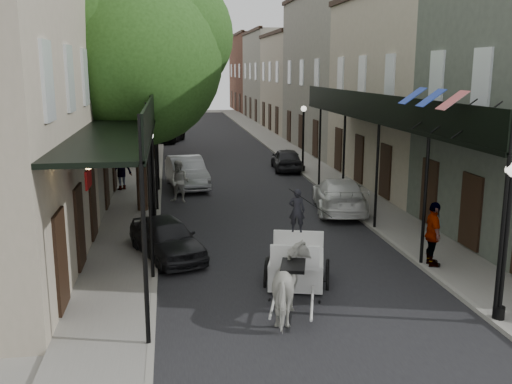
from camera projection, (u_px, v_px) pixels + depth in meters
name	position (u px, v px, depth m)	size (l,w,h in m)	color
ground	(308.00, 300.00, 14.76)	(140.00, 140.00, 0.00)	gray
road	(228.00, 169.00, 34.08)	(8.00, 90.00, 0.01)	black
sidewalk_left	(143.00, 170.00, 33.33)	(2.20, 90.00, 0.12)	gray
sidewalk_right	(309.00, 166.00, 34.80)	(2.20, 90.00, 0.12)	gray
building_row_left	(95.00, 77.00, 41.36)	(5.00, 80.00, 10.50)	#B1A38E
building_row_right	(325.00, 77.00, 43.89)	(5.00, 80.00, 10.50)	gray
gallery_left	(129.00, 122.00, 19.93)	(2.20, 18.05, 4.88)	black
gallery_right	(390.00, 118.00, 21.35)	(2.20, 18.05, 4.88)	black
tree_near	(147.00, 53.00, 22.59)	(7.31, 6.80, 9.63)	#382619
tree_far	(154.00, 69.00, 36.25)	(6.45, 6.00, 8.61)	#382619
lamppost_right_near	(506.00, 240.00, 12.99)	(0.32, 0.32, 3.71)	black
lamppost_left	(151.00, 183.00, 19.51)	(0.32, 0.32, 3.71)	black
lamppost_right_far	(303.00, 137.00, 32.32)	(0.32, 0.32, 3.71)	black
horse	(293.00, 285.00, 13.51)	(0.92, 2.02, 1.71)	beige
carriage	(298.00, 241.00, 16.04)	(2.17, 2.80, 2.86)	black
pedestrian_walking	(180.00, 182.00, 25.41)	(0.92, 0.71, 1.89)	#B4B2A9
pedestrian_sidewalk_left	(121.00, 170.00, 27.54)	(1.24, 0.71, 1.91)	gray
pedestrian_sidewalk_right	(433.00, 234.00, 16.81)	(1.14, 0.47, 1.94)	gray
car_left_near	(167.00, 238.00, 17.95)	(1.54, 3.83, 1.31)	black
car_left_mid	(187.00, 172.00, 28.67)	(1.62, 4.66, 1.54)	#A0A1A6
car_left_far	(167.00, 135.00, 46.22)	(2.01, 4.35, 1.21)	black
car_right_near	(339.00, 195.00, 23.82)	(1.97, 4.86, 1.41)	silver
car_right_far	(286.00, 159.00, 33.47)	(1.56, 3.88, 1.32)	black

